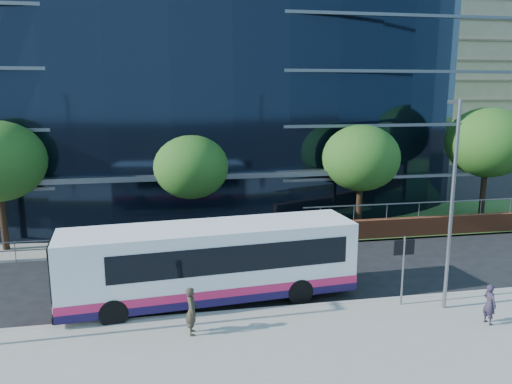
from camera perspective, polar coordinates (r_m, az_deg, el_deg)
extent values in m
plane|color=black|center=(21.00, 2.86, -12.24)|extent=(200.00, 200.00, 0.00)
cube|color=gray|center=(16.67, 7.10, -18.74)|extent=(80.00, 8.00, 0.15)
cube|color=gray|center=(20.08, 3.55, -13.16)|extent=(80.00, 0.25, 0.16)
cube|color=gold|center=(20.29, 3.40, -13.12)|extent=(80.00, 0.08, 0.01)
cube|color=gold|center=(20.42, 3.30, -12.95)|extent=(80.00, 0.08, 0.01)
cube|color=gray|center=(30.88, -12.98, -4.60)|extent=(50.00, 8.00, 0.10)
cube|color=black|center=(42.68, -10.11, 10.71)|extent=(38.00, 16.00, 16.00)
cube|color=#595E66|center=(28.58, -9.41, 1.77)|extent=(22.00, 1.20, 0.30)
cube|color=slate|center=(26.94, -17.65, -5.01)|extent=(24.00, 0.05, 0.05)
cube|color=slate|center=(27.07, -17.59, -5.92)|extent=(24.00, 0.05, 0.05)
cylinder|color=slate|center=(27.08, -17.58, -6.02)|extent=(0.04, 0.04, 1.10)
cube|color=#2D511E|center=(83.40, 15.45, 6.64)|extent=(60.00, 42.00, 4.00)
cube|color=#998466|center=(85.38, 15.40, 16.84)|extent=(50.00, 12.00, 26.00)
cylinder|color=slate|center=(20.53, 16.43, -8.63)|extent=(0.08, 0.08, 2.80)
cube|color=black|center=(20.25, 16.56, -6.09)|extent=(0.85, 0.06, 0.60)
cylinder|color=black|center=(29.72, -26.89, -3.00)|extent=(0.36, 0.36, 3.30)
cylinder|color=black|center=(29.08, -7.29, -2.57)|extent=(0.36, 0.36, 2.86)
ellipsoid|color=#224313|center=(28.54, -7.44, 2.88)|extent=(4.29, 4.29, 3.65)
cylinder|color=black|center=(30.78, 11.68, -1.72)|extent=(0.36, 0.36, 3.08)
ellipsoid|color=#224313|center=(30.25, 11.91, 3.84)|extent=(4.62, 4.62, 3.93)
cylinder|color=black|center=(35.92, 24.49, -0.29)|extent=(0.36, 0.36, 3.52)
ellipsoid|color=#224313|center=(35.44, 24.95, 5.16)|extent=(5.28, 5.28, 4.49)
cylinder|color=black|center=(65.63, 15.24, 5.04)|extent=(0.36, 0.36, 3.08)
ellipsoid|color=#224313|center=(65.38, 15.37, 7.66)|extent=(4.62, 4.62, 3.93)
cylinder|color=black|center=(75.61, 25.59, 5.04)|extent=(0.36, 0.36, 2.86)
ellipsoid|color=#224313|center=(75.41, 25.77, 7.14)|extent=(4.29, 4.29, 3.65)
cylinder|color=slate|center=(20.04, 21.46, -1.70)|extent=(0.14, 0.14, 8.00)
cube|color=slate|center=(19.88, 21.75, 9.54)|extent=(0.15, 0.70, 0.12)
cube|color=white|center=(20.31, -5.25, -7.73)|extent=(11.87, 3.71, 2.81)
cube|color=#160D39|center=(20.75, -5.18, -10.98)|extent=(11.90, 3.76, 0.32)
cube|color=#D11E52|center=(20.63, -5.20, -10.17)|extent=(11.90, 3.76, 0.32)
cube|color=black|center=(20.30, -3.49, -6.52)|extent=(9.55, 3.55, 1.06)
cube|color=black|center=(20.11, -22.10, -8.36)|extent=(0.29, 2.28, 1.65)
cube|color=black|center=(19.82, -22.34, -5.69)|extent=(0.30, 2.18, 0.42)
cube|color=yellow|center=(20.07, -22.37, -5.48)|extent=(0.15, 1.17, 0.23)
cube|color=black|center=(20.62, -21.79, -12.11)|extent=(0.33, 2.55, 0.25)
cylinder|color=black|center=(19.36, -15.97, -13.12)|extent=(1.09, 0.41, 1.06)
cylinder|color=black|center=(20.54, 5.01, -11.23)|extent=(1.09, 0.41, 1.06)
imported|color=#272132|center=(20.27, 25.13, -11.51)|extent=(0.44, 0.60, 1.50)
imported|color=#302D22|center=(17.82, -7.37, -13.32)|extent=(0.42, 0.63, 1.70)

